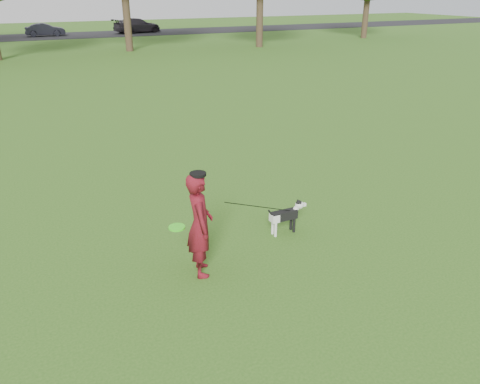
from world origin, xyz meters
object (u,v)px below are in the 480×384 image
car_right (137,25)px  man (200,225)px  dog (287,214)px  car_mid (45,30)px

car_right → man: bearing=151.8°
dog → car_mid: bearing=91.1°
car_mid → car_right: car_right is taller
man → car_right: (9.12, 40.48, -0.11)m
dog → car_right: bearing=79.6°
man → car_mid: bearing=11.2°
dog → car_mid: car_mid is taller
man → car_right: 41.50m
dog → car_mid: (-0.74, 39.96, 0.21)m
car_mid → car_right: bearing=-86.7°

